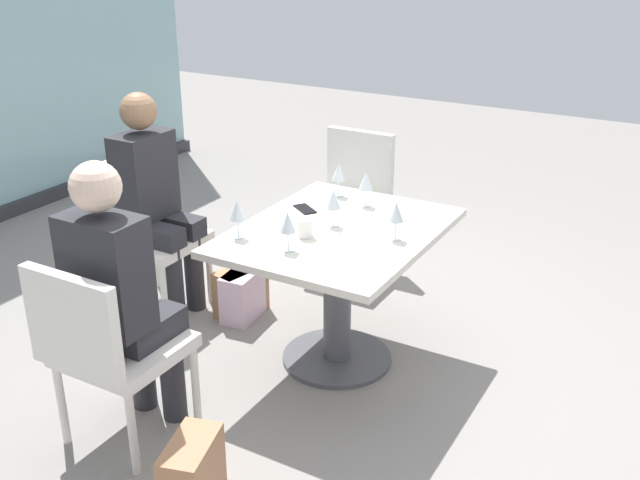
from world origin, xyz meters
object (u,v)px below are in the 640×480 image
object	(u,v)px
wine_glass_1	(288,223)
wine_glass_5	(339,172)
wine_glass_2	(396,213)
wine_glass_3	(366,182)
coffee_cup	(305,228)
cell_phone_on_table	(305,209)
handbag_2	(244,294)
handbag_1	(192,473)
chair_far_left	(106,344)
person_far_left	(120,289)
wine_glass_4	(333,200)
handbag_0	(241,291)
person_near_window	(154,195)
chair_near_window	(143,225)
dining_table_main	(338,266)
chair_far_right	(349,193)
wine_glass_0	(237,211)

from	to	relation	value
wine_glass_1	wine_glass_5	bearing A→B (deg)	11.37
wine_glass_2	wine_glass_3	world-z (taller)	same
coffee_cup	cell_phone_on_table	world-z (taller)	coffee_cup
wine_glass_1	handbag_2	bearing A→B (deg)	51.60
wine_glass_1	handbag_1	xyz separation A→B (m)	(-0.84, -0.08, -0.72)
chair_far_left	handbag_2	bearing A→B (deg)	8.61
handbag_1	person_far_left	bearing A→B (deg)	50.12
wine_glass_1	cell_phone_on_table	size ratio (longest dim) A/B	1.28
wine_glass_4	handbag_0	distance (m)	1.00
wine_glass_3	person_near_window	bearing A→B (deg)	107.20
chair_far_left	coffee_cup	xyz separation A→B (m)	(0.90, -0.41, 0.28)
chair_near_window	wine_glass_1	distance (m)	1.29
dining_table_main	chair_far_right	distance (m)	1.18
wine_glass_1	wine_glass_3	bearing A→B (deg)	-3.50
wine_glass_3	wine_glass_4	distance (m)	0.33
person_far_left	wine_glass_4	distance (m)	1.09
wine_glass_1	cell_phone_on_table	bearing A→B (deg)	22.58
chair_far_left	wine_glass_2	bearing A→B (deg)	-36.07
wine_glass_1	wine_glass_2	size ratio (longest dim) A/B	1.00
chair_far_right	handbag_2	size ratio (longest dim) A/B	2.90
chair_far_left	chair_far_right	distance (m)	2.13
handbag_2	handbag_0	bearing A→B (deg)	55.22
chair_near_window	person_near_window	xyz separation A→B (m)	(-0.00, -0.11, 0.20)
handbag_0	coffee_cup	bearing A→B (deg)	-105.96
dining_table_main	wine_glass_2	xyz separation A→B (m)	(0.02, -0.29, 0.33)
cell_phone_on_table	handbag_1	world-z (taller)	cell_phone_on_table
chair_far_right	wine_glass_5	size ratio (longest dim) A/B	4.70
wine_glass_0	cell_phone_on_table	size ratio (longest dim) A/B	1.28
chair_near_window	wine_glass_5	size ratio (longest dim) A/B	4.70
dining_table_main	wine_glass_5	world-z (taller)	wine_glass_5
chair_near_window	handbag_2	bearing A→B (deg)	-75.87
wine_glass_2	wine_glass_3	size ratio (longest dim) A/B	1.00
chair_near_window	handbag_1	xyz separation A→B (m)	(-1.18, -1.27, -0.36)
person_near_window	wine_glass_2	xyz separation A→B (m)	(0.02, -1.44, 0.16)
wine_glass_2	cell_phone_on_table	size ratio (longest dim) A/B	1.28
person_near_window	wine_glass_5	world-z (taller)	person_near_window
person_far_left	chair_near_window	bearing A→B (deg)	38.60
wine_glass_2	wine_glass_4	bearing A→B (deg)	89.12
wine_glass_2	cell_phone_on_table	world-z (taller)	wine_glass_2
chair_near_window	wine_glass_2	xyz separation A→B (m)	(0.02, -1.55, 0.37)
handbag_0	chair_far_right	bearing A→B (deg)	-2.18
person_near_window	wine_glass_3	xyz separation A→B (m)	(0.35, -1.12, 0.16)
wine_glass_0	handbag_2	bearing A→B (deg)	35.04
wine_glass_2	handbag_2	distance (m)	1.22
wine_glass_5	person_near_window	bearing A→B (deg)	113.91
chair_near_window	handbag_2	distance (m)	0.70
dining_table_main	person_far_left	bearing A→B (deg)	152.48
wine_glass_0	person_near_window	bearing A→B (deg)	67.86
handbag_2	coffee_cup	bearing A→B (deg)	-123.82
handbag_0	handbag_1	world-z (taller)	same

